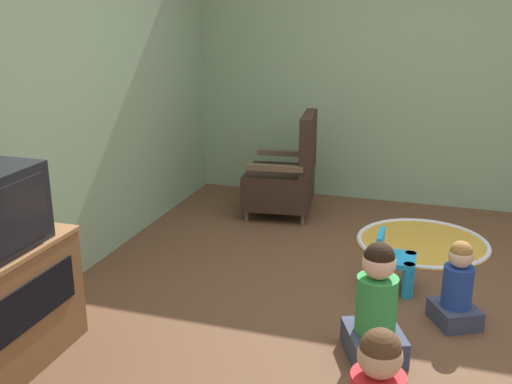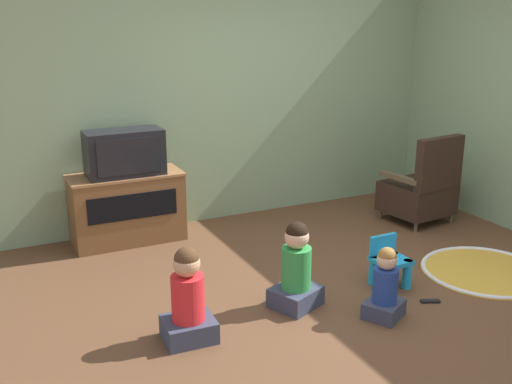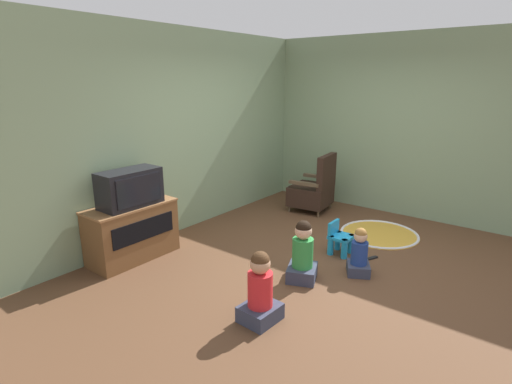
{
  "view_description": "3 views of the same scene",
  "coord_description": "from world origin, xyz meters",
  "px_view_note": "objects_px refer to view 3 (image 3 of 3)",
  "views": [
    {
      "loc": [
        -3.68,
        -0.34,
        1.9
      ],
      "look_at": [
        -0.39,
        0.7,
        0.81
      ],
      "focal_mm": 42.0,
      "sensor_mm": 36.0,
      "label": 1
    },
    {
      "loc": [
        -2.75,
        -3.68,
        2.16
      ],
      "look_at": [
        -0.76,
        0.4,
        0.8
      ],
      "focal_mm": 42.0,
      "sensor_mm": 36.0,
      "label": 2
    },
    {
      "loc": [
        -4.1,
        -2.11,
        2.13
      ],
      "look_at": [
        -0.47,
        0.71,
        0.82
      ],
      "focal_mm": 28.0,
      "sensor_mm": 36.0,
      "label": 3
    }
  ],
  "objects_px": {
    "black_armchair": "(314,190)",
    "child_watching_right": "(260,291)",
    "tv_cabinet": "(132,231)",
    "television": "(130,188)",
    "child_watching_left": "(303,254)",
    "remote_control": "(372,258)",
    "child_watching_center": "(359,254)",
    "yellow_kid_chair": "(340,240)"
  },
  "relations": [
    {
      "from": "black_armchair",
      "to": "yellow_kid_chair",
      "type": "distance_m",
      "value": 1.72
    },
    {
      "from": "television",
      "to": "remote_control",
      "type": "height_order",
      "value": "television"
    },
    {
      "from": "tv_cabinet",
      "to": "black_armchair",
      "type": "height_order",
      "value": "black_armchair"
    },
    {
      "from": "tv_cabinet",
      "to": "child_watching_right",
      "type": "xyz_separation_m",
      "value": [
        -0.11,
        -2.03,
        -0.06
      ]
    },
    {
      "from": "tv_cabinet",
      "to": "television",
      "type": "distance_m",
      "value": 0.54
    },
    {
      "from": "black_armchair",
      "to": "child_watching_right",
      "type": "distance_m",
      "value": 3.29
    },
    {
      "from": "television",
      "to": "yellow_kid_chair",
      "type": "distance_m",
      "value": 2.63
    },
    {
      "from": "yellow_kid_chair",
      "to": "child_watching_right",
      "type": "relative_size",
      "value": 0.6
    },
    {
      "from": "yellow_kid_chair",
      "to": "child_watching_center",
      "type": "bearing_deg",
      "value": -132.23
    },
    {
      "from": "yellow_kid_chair",
      "to": "remote_control",
      "type": "height_order",
      "value": "yellow_kid_chair"
    },
    {
      "from": "tv_cabinet",
      "to": "remote_control",
      "type": "height_order",
      "value": "tv_cabinet"
    },
    {
      "from": "television",
      "to": "yellow_kid_chair",
      "type": "bearing_deg",
      "value": -48.86
    },
    {
      "from": "black_armchair",
      "to": "child_watching_left",
      "type": "height_order",
      "value": "black_armchair"
    },
    {
      "from": "tv_cabinet",
      "to": "child_watching_left",
      "type": "height_order",
      "value": "child_watching_left"
    },
    {
      "from": "yellow_kid_chair",
      "to": "television",
      "type": "bearing_deg",
      "value": 130.39
    },
    {
      "from": "tv_cabinet",
      "to": "child_watching_right",
      "type": "bearing_deg",
      "value": -92.98
    },
    {
      "from": "television",
      "to": "child_watching_center",
      "type": "relative_size",
      "value": 1.31
    },
    {
      "from": "television",
      "to": "tv_cabinet",
      "type": "bearing_deg",
      "value": 90.0
    },
    {
      "from": "black_armchair",
      "to": "remote_control",
      "type": "bearing_deg",
      "value": 45.12
    },
    {
      "from": "child_watching_center",
      "to": "television",
      "type": "bearing_deg",
      "value": 90.05
    },
    {
      "from": "tv_cabinet",
      "to": "television",
      "type": "bearing_deg",
      "value": -90.0
    },
    {
      "from": "child_watching_left",
      "to": "child_watching_right",
      "type": "bearing_deg",
      "value": 163.91
    },
    {
      "from": "black_armchair",
      "to": "child_watching_right",
      "type": "xyz_separation_m",
      "value": [
        -3.06,
        -1.21,
        -0.06
      ]
    },
    {
      "from": "tv_cabinet",
      "to": "yellow_kid_chair",
      "type": "height_order",
      "value": "tv_cabinet"
    },
    {
      "from": "tv_cabinet",
      "to": "child_watching_center",
      "type": "bearing_deg",
      "value": -61.14
    },
    {
      "from": "black_armchair",
      "to": "child_watching_left",
      "type": "distance_m",
      "value": 2.42
    },
    {
      "from": "tv_cabinet",
      "to": "black_armchair",
      "type": "relative_size",
      "value": 1.12
    },
    {
      "from": "child_watching_center",
      "to": "remote_control",
      "type": "bearing_deg",
      "value": -26.72
    },
    {
      "from": "yellow_kid_chair",
      "to": "remote_control",
      "type": "relative_size",
      "value": 2.64
    },
    {
      "from": "remote_control",
      "to": "black_armchair",
      "type": "bearing_deg",
      "value": -104.15
    },
    {
      "from": "child_watching_left",
      "to": "remote_control",
      "type": "distance_m",
      "value": 1.09
    },
    {
      "from": "yellow_kid_chair",
      "to": "tv_cabinet",
      "type": "bearing_deg",
      "value": 129.87
    },
    {
      "from": "television",
      "to": "child_watching_right",
      "type": "height_order",
      "value": "television"
    },
    {
      "from": "child_watching_center",
      "to": "child_watching_left",
      "type": "bearing_deg",
      "value": 109.9
    },
    {
      "from": "black_armchair",
      "to": "child_watching_right",
      "type": "relative_size",
      "value": 1.41
    },
    {
      "from": "black_armchair",
      "to": "remote_control",
      "type": "xyz_separation_m",
      "value": [
        -1.19,
        -1.52,
        -0.34
      ]
    },
    {
      "from": "television",
      "to": "child_watching_right",
      "type": "xyz_separation_m",
      "value": [
        -0.11,
        -1.99,
        -0.6
      ]
    },
    {
      "from": "yellow_kid_chair",
      "to": "remote_control",
      "type": "distance_m",
      "value": 0.44
    },
    {
      "from": "yellow_kid_chair",
      "to": "child_watching_center",
      "type": "relative_size",
      "value": 0.75
    },
    {
      "from": "television",
      "to": "child_watching_center",
      "type": "bearing_deg",
      "value": -60.78
    },
    {
      "from": "child_watching_right",
      "to": "remote_control",
      "type": "distance_m",
      "value": 1.92
    },
    {
      "from": "television",
      "to": "black_armchair",
      "type": "bearing_deg",
      "value": -14.88
    }
  ]
}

